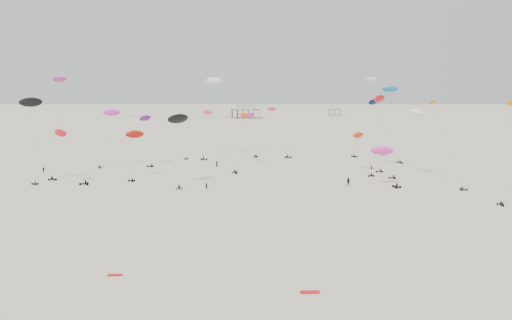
{
  "coord_description": "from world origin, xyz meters",
  "views": [
    {
      "loc": [
        0.96,
        -19.03,
        22.68
      ],
      "look_at": [
        0.0,
        88.0,
        7.0
      ],
      "focal_mm": 35.0,
      "sensor_mm": 36.0,
      "label": 1
    }
  ],
  "objects_px": {
    "rig_4": "(110,120)",
    "spectator_0": "(206,189)",
    "pavilion_small": "(334,111)",
    "rig_0": "(241,137)",
    "rig_9": "(413,123)",
    "pavilion_main": "(246,112)"
  },
  "relations": [
    {
      "from": "spectator_0",
      "to": "rig_4",
      "type": "bearing_deg",
      "value": -17.81
    },
    {
      "from": "rig_4",
      "to": "spectator_0",
      "type": "distance_m",
      "value": 47.97
    },
    {
      "from": "spectator_0",
      "to": "rig_0",
      "type": "bearing_deg",
      "value": -73.22
    },
    {
      "from": "pavilion_small",
      "to": "rig_0",
      "type": "xyz_separation_m",
      "value": [
        -64.55,
        -260.27,
        5.36
      ]
    },
    {
      "from": "pavilion_main",
      "to": "rig_4",
      "type": "xyz_separation_m",
      "value": [
        -32.42,
        -225.9,
        9.2
      ]
    },
    {
      "from": "pavilion_main",
      "to": "rig_0",
      "type": "distance_m",
      "value": 230.38
    },
    {
      "from": "rig_4",
      "to": "spectator_0",
      "type": "bearing_deg",
      "value": 122.7
    },
    {
      "from": "pavilion_small",
      "to": "rig_0",
      "type": "bearing_deg",
      "value": -103.93
    },
    {
      "from": "pavilion_main",
      "to": "rig_4",
      "type": "height_order",
      "value": "rig_4"
    },
    {
      "from": "rig_4",
      "to": "spectator_0",
      "type": "xyz_separation_m",
      "value": [
        31.31,
        -33.78,
        -13.42
      ]
    },
    {
      "from": "rig_9",
      "to": "spectator_0",
      "type": "distance_m",
      "value": 55.48
    },
    {
      "from": "rig_0",
      "to": "pavilion_main",
      "type": "bearing_deg",
      "value": -106.77
    },
    {
      "from": "pavilion_small",
      "to": "rig_4",
      "type": "bearing_deg",
      "value": -111.81
    },
    {
      "from": "pavilion_small",
      "to": "spectator_0",
      "type": "relative_size",
      "value": 4.73
    },
    {
      "from": "pavilion_main",
      "to": "rig_9",
      "type": "height_order",
      "value": "rig_9"
    },
    {
      "from": "rig_4",
      "to": "spectator_0",
      "type": "height_order",
      "value": "rig_4"
    },
    {
      "from": "pavilion_small",
      "to": "rig_4",
      "type": "relative_size",
      "value": 0.54
    },
    {
      "from": "rig_0",
      "to": "rig_4",
      "type": "relative_size",
      "value": 1.2
    },
    {
      "from": "rig_4",
      "to": "rig_9",
      "type": "relative_size",
      "value": 0.93
    },
    {
      "from": "rig_0",
      "to": "spectator_0",
      "type": "distance_m",
      "value": 31.42
    },
    {
      "from": "pavilion_main",
      "to": "pavilion_small",
      "type": "distance_m",
      "value": 76.16
    },
    {
      "from": "rig_0",
      "to": "spectator_0",
      "type": "height_order",
      "value": "rig_0"
    }
  ]
}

